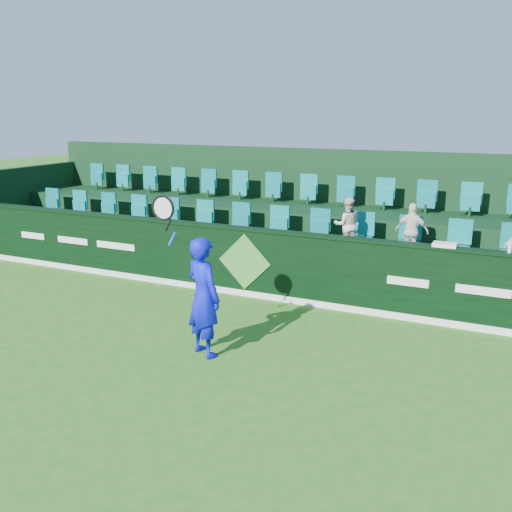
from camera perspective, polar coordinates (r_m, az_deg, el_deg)
The scene contains 12 objects.
ground at distance 8.13m, azimuth -13.65°, elevation -11.81°, with size 60.00×60.00×0.00m, color #296718.
sponsor_hoarding at distance 11.07m, azimuth -0.88°, elevation -0.57°, with size 16.00×0.25×1.35m.
stand_tier_front at distance 12.11m, azimuth 1.40°, elevation -0.60°, with size 16.00×2.00×0.80m, color black.
stand_tier_back at distance 13.76m, azimuth 4.62°, elevation 2.26°, with size 16.00×1.80×1.30m, color black.
stand_rear at distance 14.07m, azimuth 5.31°, elevation 4.86°, with size 16.00×4.10×2.60m.
seat_row_front at distance 12.31m, azimuth 2.18°, elevation 2.98°, with size 13.50×0.50×0.60m, color #0A6C70.
seat_row_back at distance 13.87m, azimuth 5.14°, elevation 6.33°, with size 13.50×0.50×0.60m, color #0A6C70.
tennis_player at distance 8.35m, azimuth -5.32°, elevation -3.99°, with size 1.22×0.66×2.44m.
spectator_left at distance 11.37m, azimuth 9.09°, elevation 3.10°, with size 0.53×0.41×1.08m, color beige.
spectator_middle at distance 11.10m, azimuth 15.32°, elevation 2.41°, with size 0.62×0.26×1.06m, color white.
towel at distance 9.90m, azimuth 18.35°, elevation 1.07°, with size 0.38×0.25×0.06m, color white.
drinks_bottle at distance 9.83m, azimuth 24.05°, elevation 0.86°, with size 0.06×0.06×0.19m, color silver.
Camera 1 is at (4.72, -5.60, 3.54)m, focal length 40.00 mm.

